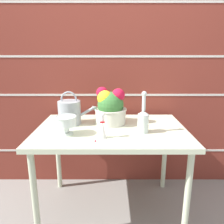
{
  "coord_description": "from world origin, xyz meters",
  "views": [
    {
      "loc": [
        0.01,
        -1.62,
        1.3
      ],
      "look_at": [
        0.0,
        0.04,
        0.86
      ],
      "focal_mm": 35.0,
      "sensor_mm": 36.0,
      "label": 1
    }
  ],
  "objects": [
    {
      "name": "watering_can",
      "position": [
        -0.34,
        0.11,
        0.84
      ],
      "size": [
        0.33,
        0.18,
        0.27
      ],
      "color": "#93999E",
      "rests_on": "patio_table"
    },
    {
      "name": "figurine_vase",
      "position": [
        -0.06,
        -0.2,
        0.81
      ],
      "size": [
        0.06,
        0.06,
        0.18
      ],
      "color": "white",
      "rests_on": "patio_table"
    },
    {
      "name": "glass_decanter",
      "position": [
        0.23,
        -0.09,
        0.84
      ],
      "size": [
        0.08,
        0.08,
        0.31
      ],
      "color": "silver",
      "rests_on": "patio_table"
    },
    {
      "name": "crystal_pedestal_bowl",
      "position": [
        -0.32,
        -0.14,
        0.83
      ],
      "size": [
        0.15,
        0.15,
        0.14
      ],
      "color": "silver",
      "rests_on": "patio_table"
    },
    {
      "name": "ground_plane",
      "position": [
        0.0,
        0.0,
        0.0
      ],
      "size": [
        12.0,
        12.0,
        0.0
      ],
      "primitive_type": "plane",
      "color": "gray"
    },
    {
      "name": "patio_table",
      "position": [
        0.0,
        0.0,
        0.67
      ],
      "size": [
        1.16,
        0.78,
        0.74
      ],
      "color": "beige",
      "rests_on": "ground_plane"
    },
    {
      "name": "fallen_petal",
      "position": [
        -0.1,
        -0.27,
        0.74
      ],
      "size": [
        0.01,
        0.01,
        0.01
      ],
      "color": "red",
      "rests_on": "patio_table"
    },
    {
      "name": "brick_wall",
      "position": [
        0.0,
        0.5,
        1.1
      ],
      "size": [
        3.6,
        0.08,
        2.2
      ],
      "color": "maroon",
      "rests_on": "ground_plane"
    },
    {
      "name": "flower_planter",
      "position": [
        -0.01,
        0.12,
        0.88
      ],
      "size": [
        0.27,
        0.27,
        0.3
      ],
      "color": "beige",
      "rests_on": "patio_table"
    }
  ]
}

